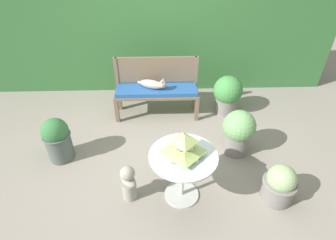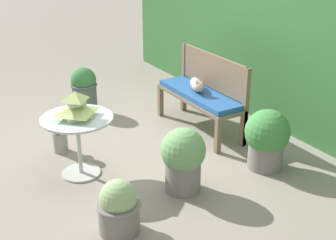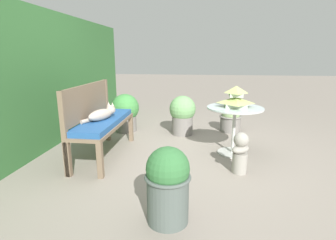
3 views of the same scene
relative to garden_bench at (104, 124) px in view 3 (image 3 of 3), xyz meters
name	(u,v)px [view 3 (image 3 of 3)]	position (x,y,z in m)	size (l,w,h in m)	color
ground	(181,157)	(0.07, -1.02, -0.44)	(30.00, 30.00, 0.00)	gray
foliage_hedge_back	(8,82)	(0.07, 1.34, 0.54)	(6.40, 0.91, 1.95)	#336633
garden_bench	(104,124)	(0.00, 0.00, 0.00)	(1.36, 0.43, 0.52)	brown
bench_backrest	(88,105)	(0.00, 0.20, 0.25)	(1.36, 0.06, 0.97)	brown
cat	(102,114)	(-0.05, -0.01, 0.16)	(0.47, 0.33, 0.21)	#A89989
patio_table	(235,117)	(0.29, -1.72, 0.08)	(0.74, 0.74, 0.65)	#B7B7B2
pagoda_birdhouse	(236,98)	(0.29, -1.72, 0.34)	(0.37, 0.37, 0.28)	#B2BCA8
garden_bust	(240,152)	(-0.32, -1.73, -0.19)	(0.26, 0.27, 0.49)	gray
potted_plant_table_far	(182,114)	(1.12, -0.97, -0.08)	(0.44, 0.44, 0.67)	slate
potted_plant_bench_left	(231,118)	(1.40, -1.80, -0.20)	(0.39, 0.39, 0.50)	slate
potted_plant_path_edge	(125,112)	(1.19, 0.05, -0.09)	(0.49, 0.49, 0.67)	slate
potted_plant_bench_right	(167,184)	(-1.33, -1.01, -0.11)	(0.37, 0.37, 0.64)	#4C5651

